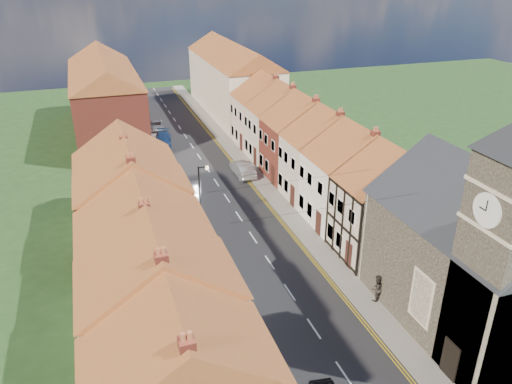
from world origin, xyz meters
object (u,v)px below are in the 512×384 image
(car_far, at_px, (163,139))
(car_distant, at_px, (156,126))
(car_mid, at_px, (193,193))
(car_mid_b, at_px, (243,169))
(pedestrian_right, at_px, (377,288))
(lamppost, at_px, (201,196))
(church, at_px, (484,244))

(car_far, relative_size, car_distant, 1.13)
(car_mid, xyz_separation_m, car_mid_b, (6.40, 4.39, 0.01))
(car_far, distance_m, pedestrian_right, 37.64)
(lamppost, height_order, car_mid_b, lamppost)
(lamppost, xyz_separation_m, car_mid_b, (7.01, 11.00, -2.77))
(car_mid, height_order, car_mid_b, car_mid_b)
(car_distant, xyz_separation_m, car_mid_b, (6.40, -19.00, 0.19))
(lamppost, height_order, car_distant, lamppost)
(church, height_order, car_mid_b, church)
(car_mid, bearing_deg, car_distant, 103.67)
(church, distance_m, lamppost, 21.38)
(car_far, xyz_separation_m, car_distant, (0.00, 6.10, -0.10))
(car_distant, bearing_deg, car_mid, -84.81)
(car_mid, relative_size, car_far, 0.97)
(pedestrian_right, bearing_deg, car_mid, -76.87)
(lamppost, relative_size, car_mid, 1.30)
(church, relative_size, pedestrian_right, 7.85)
(car_far, xyz_separation_m, pedestrian_right, (8.30, -36.71, 0.40))
(lamppost, bearing_deg, car_mid_b, 57.48)
(car_mid, xyz_separation_m, pedestrian_right, (8.30, -19.42, 0.33))
(lamppost, distance_m, pedestrian_right, 15.80)
(car_mid, bearing_deg, car_mid_b, 48.13)
(lamppost, relative_size, car_far, 1.26)
(pedestrian_right, bearing_deg, church, 127.79)
(car_distant, relative_size, car_mid_b, 0.90)
(church, relative_size, car_mid_b, 3.24)
(car_mid_b, bearing_deg, car_mid, 33.87)
(church, xyz_separation_m, pedestrian_right, (-4.26, 3.86, -4.79))
(car_distant, bearing_deg, lamppost, -85.98)
(lamppost, bearing_deg, pedestrian_right, -55.18)
(pedestrian_right, bearing_deg, car_far, -87.27)
(car_distant, relative_size, pedestrian_right, 2.18)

